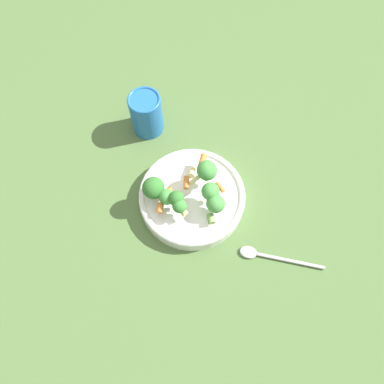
% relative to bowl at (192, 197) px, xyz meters
% --- Properties ---
extents(ground_plane, '(3.00, 3.00, 0.00)m').
position_rel_bowl_xyz_m(ground_plane, '(0.00, 0.00, -0.02)').
color(ground_plane, '#4C6B38').
extents(bowl, '(0.23, 0.23, 0.04)m').
position_rel_bowl_xyz_m(bowl, '(0.00, 0.00, 0.00)').
color(bowl, white).
rests_on(bowl, ground_plane).
extents(pasta_salad, '(0.16, 0.16, 0.07)m').
position_rel_bowl_xyz_m(pasta_salad, '(-0.01, 0.00, 0.05)').
color(pasta_salad, '#8CB766').
rests_on(pasta_salad, bowl).
extents(cup, '(0.07, 0.07, 0.11)m').
position_rel_bowl_xyz_m(cup, '(0.06, 0.22, 0.03)').
color(cup, '#2366B2').
rests_on(cup, ground_plane).
extents(spoon, '(0.11, 0.15, 0.01)m').
position_rel_bowl_xyz_m(spoon, '(0.03, -0.20, -0.02)').
color(spoon, silver).
rests_on(spoon, ground_plane).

